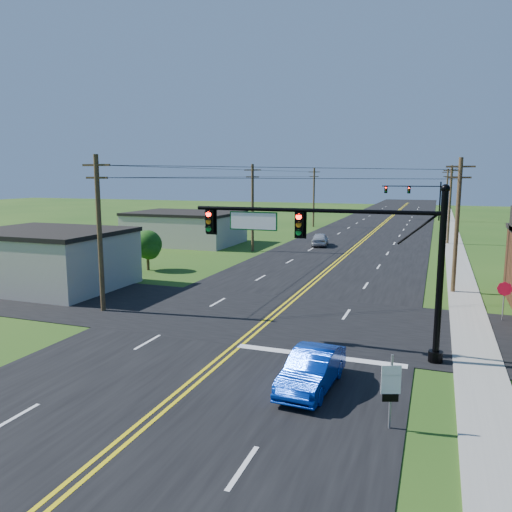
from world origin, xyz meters
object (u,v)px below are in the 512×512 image
at_px(signal_mast_main, 333,246).
at_px(signal_mast_far, 414,194).
at_px(stop_sign, 504,293).
at_px(blue_car, 312,371).
at_px(route_sign, 391,387).

height_order(signal_mast_main, signal_mast_far, same).
bearing_deg(signal_mast_main, stop_sign, 44.65).
distance_m(signal_mast_main, stop_sign, 11.46).
bearing_deg(stop_sign, signal_mast_main, -130.40).
distance_m(blue_car, stop_sign, 14.38).
relative_size(route_sign, stop_sign, 1.11).
relative_size(blue_car, stop_sign, 2.00).
height_order(blue_car, route_sign, route_sign).
bearing_deg(stop_sign, blue_car, -117.28).
distance_m(signal_mast_far, route_sign, 78.60).
distance_m(signal_mast_far, stop_sign, 64.79).
relative_size(signal_mast_far, blue_car, 2.52).
height_order(signal_mast_main, route_sign, signal_mast_main).
height_order(blue_car, stop_sign, stop_sign).
bearing_deg(route_sign, signal_mast_main, 96.29).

